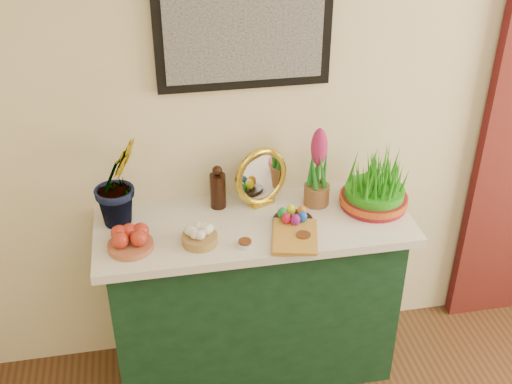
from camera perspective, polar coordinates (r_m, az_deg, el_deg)
sideboard at (r=3.13m, az=-0.17°, el=-9.67°), size 1.30×0.45×0.85m
tablecloth at (r=2.85m, az=-0.18°, el=-2.91°), size 1.40×0.55×0.04m
hyacinth_green at (r=2.77m, az=-12.34°, el=2.03°), size 0.35×0.34×0.53m
apple_bowl at (r=2.70m, az=-11.14°, el=-4.25°), size 0.24×0.24×0.10m
garlic_basket at (r=2.70m, az=-5.04°, el=-3.94°), size 0.20×0.20×0.08m
vinegar_cruet at (r=2.90m, az=-3.41°, el=0.28°), size 0.07×0.07×0.21m
mirror at (r=2.90m, az=0.47°, el=1.31°), size 0.28×0.17×0.28m
book at (r=2.72m, az=1.44°, el=-3.89°), size 0.23×0.29×0.03m
spice_dish_left at (r=2.68m, az=-0.98°, el=-4.59°), size 0.07×0.07×0.03m
spice_dish_right at (r=2.72m, az=4.23°, el=-4.04°), size 0.08×0.08×0.03m
egg_plate at (r=2.82m, az=3.32°, el=-2.32°), size 0.23×0.23×0.07m
hyacinth_pink at (r=2.89m, az=5.52°, el=1.88°), size 0.12×0.12×0.38m
wheatgrass_sabzeh at (r=2.94m, az=10.55°, el=0.65°), size 0.31×0.31×0.25m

